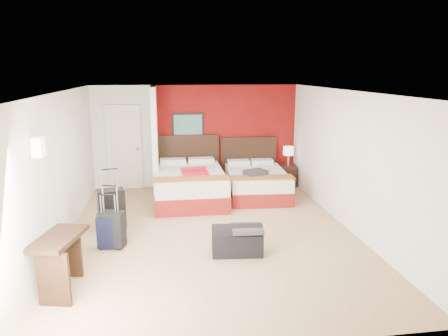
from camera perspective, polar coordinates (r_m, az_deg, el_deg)
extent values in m
plane|color=tan|center=(7.62, -1.68, -8.80)|extent=(6.50, 6.50, 0.00)
cube|color=white|center=(10.42, -3.80, 4.32)|extent=(5.00, 0.04, 2.50)
cube|color=white|center=(7.40, -21.36, -0.24)|extent=(0.04, 6.50, 2.50)
cube|color=black|center=(10.31, -4.91, 5.89)|extent=(0.78, 0.03, 0.58)
cube|color=white|center=(5.82, -23.94, 2.63)|extent=(0.12, 0.20, 0.24)
cube|color=maroon|center=(10.49, 0.31, 4.41)|extent=(3.50, 0.04, 2.50)
cube|color=silver|center=(9.76, -9.37, 3.57)|extent=(0.12, 1.20, 2.50)
cube|color=silver|center=(10.42, -13.40, 2.74)|extent=(0.82, 0.06, 2.05)
cube|color=silver|center=(9.38, -4.69, -2.46)|extent=(1.53, 2.19, 0.66)
cube|color=silver|center=(9.73, 4.46, -2.14)|extent=(1.44, 1.98, 0.57)
cube|color=#B50F22|center=(9.20, -4.07, -0.37)|extent=(0.64, 0.80, 0.09)
cube|color=#35353A|center=(9.34, 4.31, -0.63)|extent=(0.56, 0.50, 0.11)
cube|color=black|center=(10.65, 8.64, -1.01)|extent=(0.41, 0.41, 0.54)
cylinder|color=white|center=(10.54, 8.74, 1.64)|extent=(0.27, 0.27, 0.47)
cube|color=black|center=(7.97, -15.03, -5.53)|extent=(0.53, 0.40, 0.71)
cube|color=black|center=(7.15, -14.96, -8.24)|extent=(0.45, 0.35, 0.59)
cube|color=black|center=(7.16, -15.27, -8.54)|extent=(0.40, 0.27, 0.52)
cube|color=black|center=(6.74, 1.78, -9.98)|extent=(0.83, 0.49, 0.40)
cube|color=#3B3B40|center=(6.63, 3.16, -8.21)|extent=(0.51, 0.44, 0.06)
cube|color=black|center=(6.03, -21.32, -11.98)|extent=(0.66, 1.00, 0.76)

